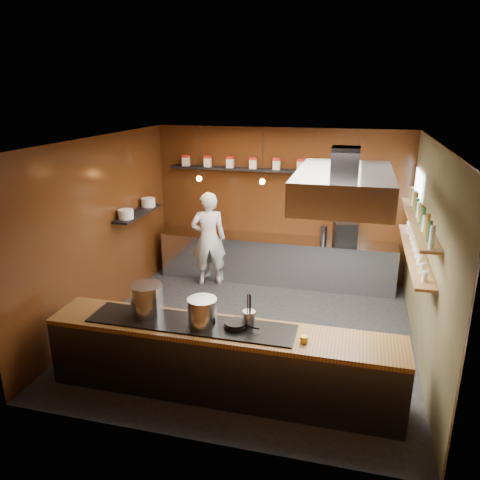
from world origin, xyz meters
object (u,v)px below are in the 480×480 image
(stockpot_small, at_px, (202,312))
(chef, at_px, (208,239))
(espresso_machine, at_px, (345,232))
(stockpot_large, at_px, (147,299))
(extractor_hood, at_px, (344,186))

(stockpot_small, xyz_separation_m, chef, (-1.01, 3.34, -0.19))
(espresso_machine, bearing_deg, stockpot_small, -124.31)
(stockpot_large, bearing_deg, espresso_machine, 58.11)
(espresso_machine, distance_m, chef, 2.61)
(extractor_hood, height_order, chef, extractor_hood)
(stockpot_small, relative_size, espresso_machine, 0.90)
(stockpot_large, bearing_deg, stockpot_small, -7.31)
(stockpot_large, xyz_separation_m, espresso_machine, (2.32, 3.73, -0.04))
(stockpot_small, distance_m, chef, 3.49)
(stockpot_small, height_order, chef, chef)
(stockpot_large, relative_size, espresso_machine, 1.02)
(stockpot_large, bearing_deg, extractor_hood, 25.60)
(chef, bearing_deg, espresso_machine, 168.13)
(espresso_machine, bearing_deg, extractor_hood, -102.47)
(stockpot_small, bearing_deg, chef, 106.84)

